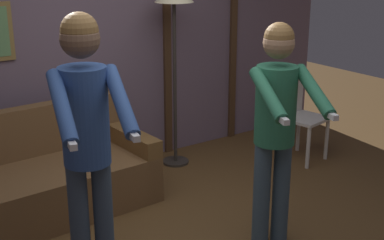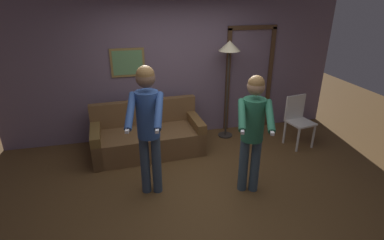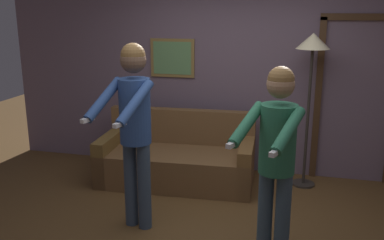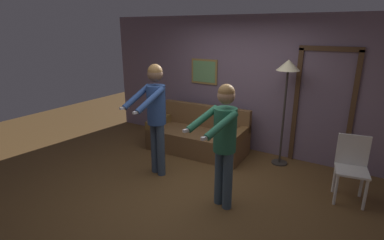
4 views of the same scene
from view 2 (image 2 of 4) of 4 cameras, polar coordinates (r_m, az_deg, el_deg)
ground_plane at (r=4.51m, az=1.72°, el=-12.82°), size 12.00×12.00×0.00m
back_wall_assembly at (r=5.71m, az=-3.07°, el=9.49°), size 6.40×0.10×2.60m
couch at (r=5.38m, az=-8.40°, el=-3.27°), size 1.94×0.95×0.87m
torchiere_lamp at (r=5.53m, az=7.08°, el=12.16°), size 0.39×0.39×1.86m
person_standing_left at (r=3.92m, az=-8.41°, el=0.07°), size 0.53×0.73×1.84m
person_standing_right at (r=4.03m, az=11.52°, el=-1.00°), size 0.57×0.72×1.70m
dining_chair_distant at (r=5.83m, az=19.48°, el=0.43°), size 0.49×0.49×0.93m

